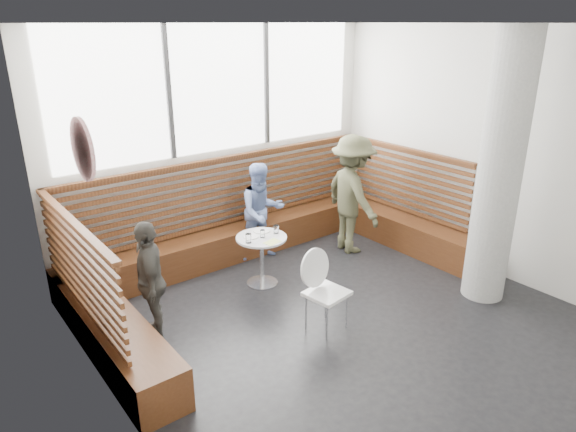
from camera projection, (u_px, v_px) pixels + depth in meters
room at (347, 189)px, 5.29m from camera, size 5.00×5.00×3.20m
booth at (253, 241)px, 7.02m from camera, size 5.00×2.50×1.44m
concrete_column at (500, 171)px, 5.90m from camera, size 0.50×0.50×3.20m
wall_art at (82, 149)px, 3.92m from camera, size 0.03×0.50×0.50m
cafe_table at (262, 250)px, 6.55m from camera, size 0.65×0.65×0.67m
cafe_chair at (323, 284)px, 5.59m from camera, size 0.44×0.43×0.92m
adult_man at (352, 194)px, 7.42m from camera, size 0.85×1.23×1.74m
child_back at (262, 212)px, 7.24m from camera, size 0.77×0.65×1.40m
child_left at (150, 280)px, 5.39m from camera, size 0.58×0.85×1.33m
plate_near at (251, 237)px, 6.47m from camera, size 0.19×0.19×0.01m
plate_far at (262, 231)px, 6.66m from camera, size 0.22×0.22×0.02m
glass_left at (248, 238)px, 6.30m from camera, size 0.07×0.07×0.12m
glass_mid at (262, 234)px, 6.45m from camera, size 0.06×0.06×0.10m
glass_right at (276, 229)px, 6.58m from camera, size 0.07×0.07×0.11m
menu_card at (272, 242)px, 6.32m from camera, size 0.23×0.18×0.00m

